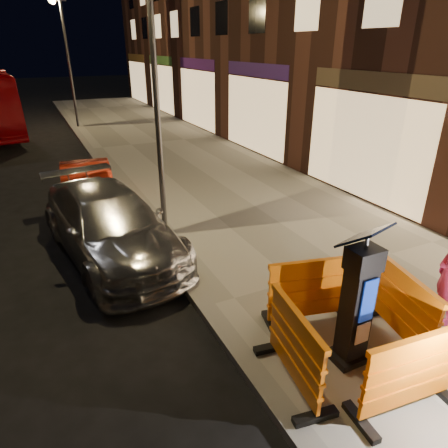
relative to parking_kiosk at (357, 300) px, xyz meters
name	(u,v)px	position (x,y,z in m)	size (l,w,h in m)	color
ground_plane	(207,313)	(-1.29, 1.99, -1.12)	(120.00, 120.00, 0.00)	black
sidewalk	(345,270)	(1.71, 1.99, -1.05)	(6.00, 60.00, 0.15)	gray
kerb	(207,309)	(-1.29, 1.99, -1.05)	(0.30, 60.00, 0.15)	slate
parking_kiosk	(357,300)	(0.00, 0.00, 0.00)	(0.61, 0.61, 1.94)	black
barrier_front	(411,375)	(0.00, -0.95, -0.43)	(1.39, 0.57, 1.08)	orange
barrier_back	(310,291)	(0.00, 0.95, -0.43)	(1.39, 0.57, 1.08)	orange
barrier_kerbside	(295,348)	(-0.95, 0.00, -0.43)	(1.39, 0.57, 1.08)	orange
barrier_bldgside	(404,308)	(0.95, 0.00, -0.43)	(1.39, 0.57, 1.08)	orange
car_silver	(114,254)	(-2.27, 4.80, -1.12)	(1.99, 4.89, 1.42)	#A2A2A6
car_red	(91,208)	(-2.29, 7.78, -1.12)	(1.29, 3.71, 1.22)	#A62110
street_lamp_mid	(156,100)	(-1.04, 4.99, 2.03)	(0.12, 0.12, 6.00)	#3F3F44
street_lamp_far	(70,67)	(-1.04, 19.99, 2.03)	(0.12, 0.12, 6.00)	#3F3F44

